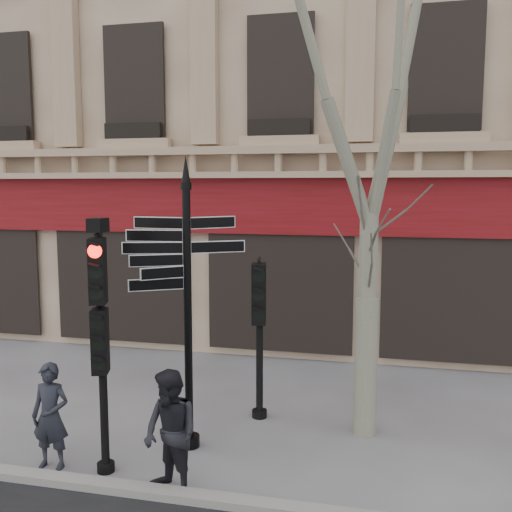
{
  "coord_description": "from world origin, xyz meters",
  "views": [
    {
      "loc": [
        2.41,
        -7.94,
        4.03
      ],
      "look_at": [
        0.43,
        0.6,
        2.97
      ],
      "focal_mm": 40.0,
      "sensor_mm": 36.0,
      "label": 1
    }
  ],
  "objects_px": {
    "traffic_signal_main": "(101,315)",
    "pedestrian_a": "(51,416)",
    "traffic_signal_secondary": "(260,311)",
    "fingerpost": "(187,255)",
    "plane_tree": "(373,44)",
    "pedestrian_b": "(171,434)"
  },
  "relations": [
    {
      "from": "fingerpost",
      "to": "traffic_signal_main",
      "type": "bearing_deg",
      "value": -151.67
    },
    {
      "from": "pedestrian_b",
      "to": "plane_tree",
      "type": "bearing_deg",
      "value": 76.93
    },
    {
      "from": "fingerpost",
      "to": "pedestrian_b",
      "type": "height_order",
      "value": "fingerpost"
    },
    {
      "from": "fingerpost",
      "to": "traffic_signal_main",
      "type": "relative_size",
      "value": 1.25
    },
    {
      "from": "fingerpost",
      "to": "pedestrian_b",
      "type": "xyz_separation_m",
      "value": [
        0.24,
        -1.39,
        -2.18
      ]
    },
    {
      "from": "plane_tree",
      "to": "pedestrian_b",
      "type": "height_order",
      "value": "plane_tree"
    },
    {
      "from": "traffic_signal_secondary",
      "to": "pedestrian_b",
      "type": "bearing_deg",
      "value": -112.56
    },
    {
      "from": "traffic_signal_main",
      "to": "pedestrian_a",
      "type": "height_order",
      "value": "traffic_signal_main"
    },
    {
      "from": "pedestrian_a",
      "to": "pedestrian_b",
      "type": "bearing_deg",
      "value": -11.16
    },
    {
      "from": "pedestrian_a",
      "to": "plane_tree",
      "type": "bearing_deg",
      "value": 24.26
    },
    {
      "from": "pedestrian_b",
      "to": "traffic_signal_main",
      "type": "bearing_deg",
      "value": -166.74
    },
    {
      "from": "fingerpost",
      "to": "traffic_signal_secondary",
      "type": "xyz_separation_m",
      "value": [
        0.81,
        1.35,
        -1.11
      ]
    },
    {
      "from": "fingerpost",
      "to": "traffic_signal_main",
      "type": "height_order",
      "value": "fingerpost"
    },
    {
      "from": "fingerpost",
      "to": "plane_tree",
      "type": "height_order",
      "value": "plane_tree"
    },
    {
      "from": "traffic_signal_secondary",
      "to": "pedestrian_a",
      "type": "height_order",
      "value": "traffic_signal_secondary"
    },
    {
      "from": "traffic_signal_main",
      "to": "pedestrian_a",
      "type": "xyz_separation_m",
      "value": [
        -0.81,
        -0.06,
        -1.51
      ]
    },
    {
      "from": "pedestrian_a",
      "to": "pedestrian_b",
      "type": "relative_size",
      "value": 0.92
    },
    {
      "from": "traffic_signal_secondary",
      "to": "pedestrian_a",
      "type": "distance_m",
      "value": 3.68
    },
    {
      "from": "pedestrian_a",
      "to": "pedestrian_b",
      "type": "height_order",
      "value": "pedestrian_b"
    },
    {
      "from": "traffic_signal_secondary",
      "to": "fingerpost",
      "type": "bearing_deg",
      "value": -131.82
    },
    {
      "from": "plane_tree",
      "to": "pedestrian_b",
      "type": "xyz_separation_m",
      "value": [
        -2.39,
        -2.47,
        -5.34
      ]
    },
    {
      "from": "fingerpost",
      "to": "pedestrian_b",
      "type": "distance_m",
      "value": 2.6
    }
  ]
}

